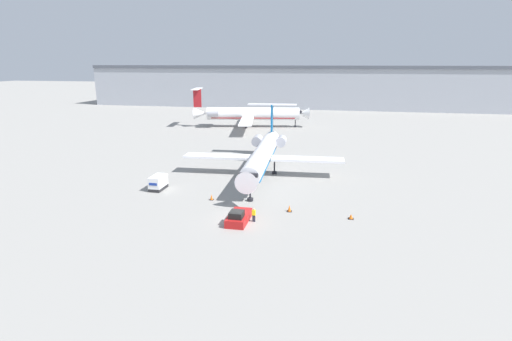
# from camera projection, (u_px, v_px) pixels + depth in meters

# --- Properties ---
(ground_plane) EXTENTS (600.00, 600.00, 0.00)m
(ground_plane) POSITION_uv_depth(u_px,v_px,m) (238.00, 222.00, 45.21)
(ground_plane) COLOR gray
(terminal_building) EXTENTS (180.00, 16.80, 16.27)m
(terminal_building) POSITION_uv_depth(u_px,v_px,m) (313.00, 87.00, 156.40)
(terminal_building) COLOR #9EA3AD
(terminal_building) RESTS_ON ground
(airplane_main) EXTENTS (25.68, 30.77, 9.96)m
(airplane_main) POSITION_uv_depth(u_px,v_px,m) (263.00, 154.00, 63.33)
(airplane_main) COLOR white
(airplane_main) RESTS_ON ground
(pushback_tug) EXTENTS (2.15, 4.64, 1.61)m
(pushback_tug) POSITION_uv_depth(u_px,v_px,m) (239.00, 217.00, 45.11)
(pushback_tug) COLOR #B21919
(pushback_tug) RESTS_ON ground
(luggage_cart) EXTENTS (1.66, 3.17, 2.01)m
(luggage_cart) POSITION_uv_depth(u_px,v_px,m) (158.00, 183.00, 56.58)
(luggage_cart) COLOR #232326
(luggage_cart) RESTS_ON ground
(worker_near_tug) EXTENTS (0.40, 0.24, 1.62)m
(worker_near_tug) POSITION_uv_depth(u_px,v_px,m) (254.00, 215.00, 45.15)
(worker_near_tug) COLOR #232838
(worker_near_tug) RESTS_ON ground
(traffic_cone_left) EXTENTS (0.53, 0.53, 0.74)m
(traffic_cone_left) POSITION_uv_depth(u_px,v_px,m) (212.00, 197.00, 52.44)
(traffic_cone_left) COLOR black
(traffic_cone_left) RESTS_ON ground
(traffic_cone_right) EXTENTS (0.60, 0.60, 0.79)m
(traffic_cone_right) POSITION_uv_depth(u_px,v_px,m) (289.00, 209.00, 48.32)
(traffic_cone_right) COLOR black
(traffic_cone_right) RESTS_ON ground
(traffic_cone_mid) EXTENTS (0.63, 0.63, 0.60)m
(traffic_cone_mid) POSITION_uv_depth(u_px,v_px,m) (351.00, 217.00, 46.07)
(traffic_cone_mid) COLOR black
(traffic_cone_mid) RESTS_ON ground
(airplane_parked_far_left) EXTENTS (32.32, 34.54, 10.53)m
(airplane_parked_far_left) POSITION_uv_depth(u_px,v_px,m) (249.00, 114.00, 110.48)
(airplane_parked_far_left) COLOR white
(airplane_parked_far_left) RESTS_ON ground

